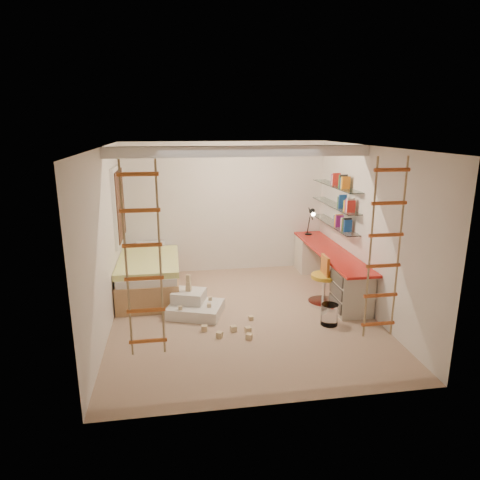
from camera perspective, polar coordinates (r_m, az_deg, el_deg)
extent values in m
plane|color=#A28269|center=(6.84, 0.40, -9.99)|extent=(4.50, 4.50, 0.00)
cube|color=white|center=(6.50, 0.00, 11.73)|extent=(4.00, 0.18, 0.16)
cube|color=white|center=(7.79, -15.94, 4.53)|extent=(0.06, 1.15, 1.35)
cube|color=#4C2D1E|center=(7.79, -15.65, 4.54)|extent=(0.02, 1.00, 1.20)
cylinder|color=white|center=(6.62, 11.84, -9.70)|extent=(0.26, 0.26, 0.32)
cube|color=red|center=(7.77, 12.01, -1.47)|extent=(0.55, 2.80, 0.04)
cube|color=beige|center=(8.87, 9.38, -1.80)|extent=(0.52, 0.55, 0.71)
cube|color=beige|center=(7.02, 14.73, -6.70)|extent=(0.52, 0.55, 0.71)
cube|color=#4C4742|center=(6.83, 12.78, -4.90)|extent=(0.02, 0.50, 0.18)
cube|color=#4C4742|center=(6.91, 12.68, -6.62)|extent=(0.02, 0.50, 0.18)
cube|color=#4C4742|center=(6.99, 12.57, -8.29)|extent=(0.02, 0.50, 0.18)
cube|color=white|center=(7.99, 12.42, 2.08)|extent=(0.25, 1.80, 0.01)
cube|color=white|center=(7.92, 12.57, 4.54)|extent=(0.25, 1.80, 0.01)
cube|color=white|center=(7.87, 12.71, 7.05)|extent=(0.25, 1.80, 0.01)
cube|color=#AD7F51|center=(7.83, -11.89, -5.23)|extent=(1.00, 2.00, 0.45)
cube|color=white|center=(7.74, -12.01, -3.25)|extent=(0.95, 1.95, 0.12)
cube|color=#E7FA34|center=(7.56, -12.10, -2.81)|extent=(1.02, 1.60, 0.10)
cube|color=white|center=(8.47, -11.80, -0.79)|extent=(0.55, 0.35, 0.12)
cylinder|color=black|center=(8.79, 9.08, 0.81)|extent=(0.14, 0.14, 0.02)
cylinder|color=black|center=(8.75, 9.13, 2.01)|extent=(0.02, 0.15, 0.36)
cylinder|color=black|center=(8.60, 9.41, 3.49)|extent=(0.02, 0.27, 0.20)
cone|color=black|center=(8.48, 9.67, 3.65)|extent=(0.12, 0.14, 0.15)
cylinder|color=#FFEABF|center=(8.45, 9.75, 3.40)|extent=(0.08, 0.04, 0.08)
cylinder|color=gold|center=(7.21, 11.18, -4.77)|extent=(0.45, 0.45, 0.06)
cube|color=#BF6724|center=(7.14, 11.28, -3.30)|extent=(0.05, 0.33, 0.31)
cylinder|color=silver|center=(7.28, 11.10, -6.39)|extent=(0.05, 0.05, 0.44)
cylinder|color=silver|center=(7.37, 11.00, -8.15)|extent=(0.52, 0.52, 0.05)
cube|color=silver|center=(6.86, -5.92, -9.17)|extent=(0.97, 0.86, 0.18)
cube|color=silver|center=(6.91, -6.83, -7.42)|extent=(0.60, 0.54, 0.18)
cube|color=#CCB284|center=(6.86, -6.87, -6.42)|extent=(0.10, 0.10, 0.08)
cube|color=#CCB284|center=(6.83, -6.89, -5.84)|extent=(0.09, 0.09, 0.07)
cube|color=#CCB284|center=(6.80, -6.91, -5.09)|extent=(0.08, 0.08, 0.12)
cube|color=#CCB284|center=(6.70, -4.15, -8.66)|extent=(0.06, 0.06, 0.06)
cube|color=#CCB284|center=(6.94, -4.01, -7.77)|extent=(0.06, 0.06, 0.06)
cube|color=#CCB284|center=(6.65, -7.95, -8.95)|extent=(0.06, 0.06, 0.06)
cube|color=#CCB284|center=(6.34, -0.88, -11.77)|extent=(0.07, 0.07, 0.07)
cube|color=#CCB284|center=(6.18, -2.75, -12.54)|extent=(0.07, 0.07, 0.07)
cube|color=#CCB284|center=(6.31, 1.07, -11.91)|extent=(0.07, 0.07, 0.07)
cube|color=#CCB284|center=(6.37, -4.77, -11.69)|extent=(0.07, 0.07, 0.07)
cube|color=#CCB284|center=(6.68, 1.47, -10.34)|extent=(0.07, 0.07, 0.07)
cube|color=#CCB284|center=(6.13, 1.22, -12.78)|extent=(0.07, 0.07, 0.07)
cube|color=#194CA5|center=(7.97, 12.47, 2.89)|extent=(0.14, 0.64, 0.22)
cube|color=#262626|center=(7.90, 12.61, 5.37)|extent=(0.14, 0.58, 0.22)
cube|color=#1E722D|center=(7.85, 12.76, 7.89)|extent=(0.14, 0.58, 0.22)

